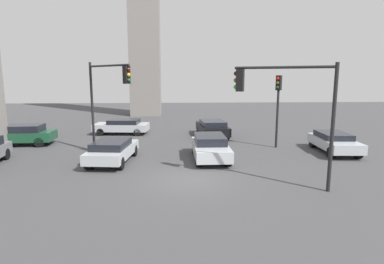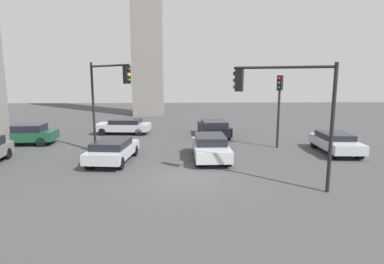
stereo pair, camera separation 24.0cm
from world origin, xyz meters
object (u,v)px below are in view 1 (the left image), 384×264
object	(u,v)px
traffic_light_1	(278,98)
traffic_light_0	(286,98)
traffic_light_2	(107,89)
car_3	(210,147)
car_2	(22,134)
car_0	(112,150)
car_4	(122,126)
car_5	(334,142)
car_6	(212,128)

from	to	relation	value
traffic_light_1	traffic_light_0	bearing A→B (deg)	24.41
traffic_light_0	traffic_light_2	distance (m)	10.83
car_3	car_2	bearing A→B (deg)	-109.59
car_0	car_2	world-z (taller)	car_2
car_4	car_5	world-z (taller)	car_5
traffic_light_2	car_2	distance (m)	8.37
car_4	traffic_light_1	bearing A→B (deg)	157.99
traffic_light_1	car_6	size ratio (longest dim) A/B	1.02
car_5	car_0	bearing A→B (deg)	-79.35
traffic_light_1	car_2	world-z (taller)	traffic_light_1
car_2	traffic_light_2	bearing A→B (deg)	151.36
traffic_light_0	traffic_light_2	world-z (taller)	traffic_light_2
traffic_light_0	traffic_light_2	xyz separation A→B (m)	(-8.88, 6.20, 0.19)
traffic_light_1	car_6	bearing A→B (deg)	-98.05
car_2	traffic_light_1	bearing A→B (deg)	171.73
traffic_light_0	traffic_light_2	bearing A→B (deg)	-9.47
traffic_light_2	car_6	bearing A→B (deg)	85.37
traffic_light_0	car_5	distance (m)	8.87
traffic_light_0	car_0	bearing A→B (deg)	-2.37
car_6	traffic_light_0	bearing A→B (deg)	-176.27
traffic_light_2	car_6	size ratio (longest dim) A/B	1.19
traffic_light_0	car_6	xyz separation A→B (m)	(-1.68, 12.27, -3.22)
traffic_light_2	car_0	size ratio (longest dim) A/B	1.25
traffic_light_1	car_5	world-z (taller)	traffic_light_1
car_0	car_5	distance (m)	14.01
car_5	traffic_light_1	bearing A→B (deg)	-113.32
car_0	traffic_light_2	bearing A→B (deg)	22.58
car_2	car_5	world-z (taller)	car_2
traffic_light_2	traffic_light_0	bearing A→B (deg)	10.32
car_2	car_4	size ratio (longest dim) A/B	0.96
car_3	car_6	xyz separation A→B (m)	(1.00, 7.34, -0.01)
traffic_light_2	car_6	distance (m)	10.02
traffic_light_2	car_3	size ratio (longest dim) A/B	1.24
car_5	car_6	xyz separation A→B (m)	(-7.22, 6.14, 0.01)
car_2	car_5	bearing A→B (deg)	168.16
traffic_light_1	car_0	distance (m)	11.49
traffic_light_0	car_3	world-z (taller)	traffic_light_0
car_2	car_6	distance (m)	14.36
car_2	car_3	world-z (taller)	car_2
traffic_light_2	car_0	bearing A→B (deg)	-28.67
car_4	car_6	bearing A→B (deg)	174.13
car_5	car_2	bearing A→B (deg)	-95.50
car_3	car_5	xyz separation A→B (m)	(8.22, 1.19, -0.03)
traffic_light_2	car_5	world-z (taller)	traffic_light_2
car_0	car_3	bearing A→B (deg)	-78.32
car_3	car_6	distance (m)	7.41
car_6	traffic_light_2	bearing A→B (deg)	126.04
traffic_light_0	car_0	xyz separation A→B (m)	(-8.37, 4.42, -3.23)
traffic_light_2	car_0	world-z (taller)	traffic_light_2
traffic_light_0	car_4	bearing A→B (deg)	-30.40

